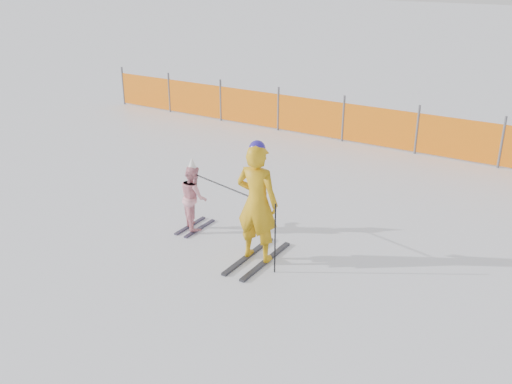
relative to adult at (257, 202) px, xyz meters
The scene contains 5 objects.
ground 1.07m from the adult, 162.28° to the right, with size 120.00×120.00×0.00m, color white.
adult is the anchor object (origin of this frame).
child 1.70m from the adult, 165.73° to the left, with size 0.73×0.85×1.37m.
ski_poles 0.29m from the adult, behind, with size 1.94×0.60×1.18m.
safety_fence 7.09m from the adult, 106.51° to the left, with size 15.08×0.06×1.25m.
Camera 1 is at (4.62, -6.94, 4.61)m, focal length 40.00 mm.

